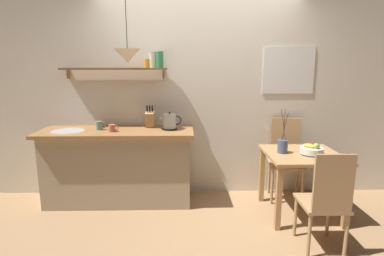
{
  "coord_description": "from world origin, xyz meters",
  "views": [
    {
      "loc": [
        -0.18,
        -3.3,
        1.67
      ],
      "look_at": [
        -0.1,
        0.25,
        0.95
      ],
      "focal_mm": 28.68,
      "sensor_mm": 36.0,
      "label": 1
    }
  ],
  "objects_px": {
    "twig_vase": "(283,146)",
    "coffee_mug_by_sink": "(100,126)",
    "knife_block": "(150,119)",
    "dining_chair_near": "(326,199)",
    "dining_chair_far": "(286,155)",
    "electric_kettle": "(170,122)",
    "pendant_lamp": "(128,56)",
    "dining_table": "(302,164)",
    "coffee_mug_spare": "(112,128)",
    "fruit_bowl": "(312,150)"
  },
  "relations": [
    {
      "from": "dining_chair_far",
      "to": "knife_block",
      "type": "distance_m",
      "value": 1.77
    },
    {
      "from": "dining_table",
      "to": "coffee_mug_by_sink",
      "type": "bearing_deg",
      "value": 170.83
    },
    {
      "from": "dining_table",
      "to": "coffee_mug_spare",
      "type": "bearing_deg",
      "value": 173.0
    },
    {
      "from": "dining_chair_near",
      "to": "dining_chair_far",
      "type": "xyz_separation_m",
      "value": [
        0.03,
        1.22,
        0.04
      ]
    },
    {
      "from": "dining_chair_near",
      "to": "twig_vase",
      "type": "distance_m",
      "value": 0.83
    },
    {
      "from": "dining_chair_far",
      "to": "pendant_lamp",
      "type": "height_order",
      "value": "pendant_lamp"
    },
    {
      "from": "dining_chair_near",
      "to": "fruit_bowl",
      "type": "relative_size",
      "value": 3.86
    },
    {
      "from": "twig_vase",
      "to": "coffee_mug_by_sink",
      "type": "xyz_separation_m",
      "value": [
        -2.11,
        0.36,
        0.17
      ]
    },
    {
      "from": "fruit_bowl",
      "to": "dining_chair_far",
      "type": "bearing_deg",
      "value": 101.03
    },
    {
      "from": "dining_chair_near",
      "to": "fruit_bowl",
      "type": "height_order",
      "value": "dining_chair_near"
    },
    {
      "from": "twig_vase",
      "to": "electric_kettle",
      "type": "relative_size",
      "value": 1.92
    },
    {
      "from": "fruit_bowl",
      "to": "coffee_mug_by_sink",
      "type": "height_order",
      "value": "coffee_mug_by_sink"
    },
    {
      "from": "knife_block",
      "to": "twig_vase",
      "type": "bearing_deg",
      "value": -17.87
    },
    {
      "from": "fruit_bowl",
      "to": "pendant_lamp",
      "type": "height_order",
      "value": "pendant_lamp"
    },
    {
      "from": "twig_vase",
      "to": "coffee_mug_spare",
      "type": "distance_m",
      "value": 1.95
    },
    {
      "from": "dining_chair_near",
      "to": "fruit_bowl",
      "type": "xyz_separation_m",
      "value": [
        0.14,
        0.69,
        0.26
      ]
    },
    {
      "from": "knife_block",
      "to": "coffee_mug_by_sink",
      "type": "relative_size",
      "value": 2.34
    },
    {
      "from": "electric_kettle",
      "to": "pendant_lamp",
      "type": "relative_size",
      "value": 0.38
    },
    {
      "from": "coffee_mug_by_sink",
      "to": "coffee_mug_spare",
      "type": "distance_m",
      "value": 0.21
    },
    {
      "from": "dining_table",
      "to": "fruit_bowl",
      "type": "relative_size",
      "value": 3.25
    },
    {
      "from": "fruit_bowl",
      "to": "coffee_mug_by_sink",
      "type": "bearing_deg",
      "value": 169.94
    },
    {
      "from": "twig_vase",
      "to": "electric_kettle",
      "type": "height_order",
      "value": "twig_vase"
    },
    {
      "from": "dining_table",
      "to": "dining_chair_near",
      "type": "xyz_separation_m",
      "value": [
        -0.06,
        -0.74,
        -0.08
      ]
    },
    {
      "from": "dining_chair_near",
      "to": "electric_kettle",
      "type": "xyz_separation_m",
      "value": [
        -1.43,
        1.12,
        0.49
      ]
    },
    {
      "from": "electric_kettle",
      "to": "coffee_mug_by_sink",
      "type": "relative_size",
      "value": 2.16
    },
    {
      "from": "dining_table",
      "to": "dining_chair_far",
      "type": "bearing_deg",
      "value": 93.36
    },
    {
      "from": "fruit_bowl",
      "to": "coffee_mug_spare",
      "type": "height_order",
      "value": "coffee_mug_spare"
    },
    {
      "from": "fruit_bowl",
      "to": "coffee_mug_spare",
      "type": "distance_m",
      "value": 2.26
    },
    {
      "from": "dining_chair_far",
      "to": "coffee_mug_spare",
      "type": "bearing_deg",
      "value": -174.23
    },
    {
      "from": "coffee_mug_spare",
      "to": "pendant_lamp",
      "type": "relative_size",
      "value": 0.17
    },
    {
      "from": "coffee_mug_by_sink",
      "to": "coffee_mug_spare",
      "type": "bearing_deg",
      "value": -32.24
    },
    {
      "from": "coffee_mug_by_sink",
      "to": "pendant_lamp",
      "type": "distance_m",
      "value": 0.9
    },
    {
      "from": "electric_kettle",
      "to": "coffee_mug_by_sink",
      "type": "height_order",
      "value": "electric_kettle"
    },
    {
      "from": "pendant_lamp",
      "to": "twig_vase",
      "type": "bearing_deg",
      "value": -9.38
    },
    {
      "from": "dining_chair_near",
      "to": "pendant_lamp",
      "type": "height_order",
      "value": "pendant_lamp"
    },
    {
      "from": "electric_kettle",
      "to": "coffee_mug_by_sink",
      "type": "bearing_deg",
      "value": -179.94
    },
    {
      "from": "dining_table",
      "to": "pendant_lamp",
      "type": "xyz_separation_m",
      "value": [
        -1.95,
        0.31,
        1.19
      ]
    },
    {
      "from": "twig_vase",
      "to": "pendant_lamp",
      "type": "distance_m",
      "value": 2.0
    },
    {
      "from": "dining_chair_far",
      "to": "electric_kettle",
      "type": "bearing_deg",
      "value": -176.01
    },
    {
      "from": "knife_block",
      "to": "fruit_bowl",
      "type": "bearing_deg",
      "value": -17.13
    },
    {
      "from": "knife_block",
      "to": "pendant_lamp",
      "type": "height_order",
      "value": "pendant_lamp"
    },
    {
      "from": "knife_block",
      "to": "dining_chair_near",
      "type": "bearing_deg",
      "value": -36.7
    },
    {
      "from": "coffee_mug_by_sink",
      "to": "pendant_lamp",
      "type": "relative_size",
      "value": 0.18
    },
    {
      "from": "electric_kettle",
      "to": "coffee_mug_by_sink",
      "type": "xyz_separation_m",
      "value": [
        -0.84,
        -0.0,
        -0.04
      ]
    },
    {
      "from": "coffee_mug_spare",
      "to": "pendant_lamp",
      "type": "xyz_separation_m",
      "value": [
        0.2,
        0.04,
        0.82
      ]
    },
    {
      "from": "coffee_mug_spare",
      "to": "pendant_lamp",
      "type": "distance_m",
      "value": 0.85
    },
    {
      "from": "knife_block",
      "to": "coffee_mug_by_sink",
      "type": "distance_m",
      "value": 0.61
    },
    {
      "from": "fruit_bowl",
      "to": "twig_vase",
      "type": "relative_size",
      "value": 0.5
    },
    {
      "from": "coffee_mug_spare",
      "to": "dining_table",
      "type": "bearing_deg",
      "value": -7.0
    },
    {
      "from": "dining_table",
      "to": "electric_kettle",
      "type": "distance_m",
      "value": 1.59
    }
  ]
}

